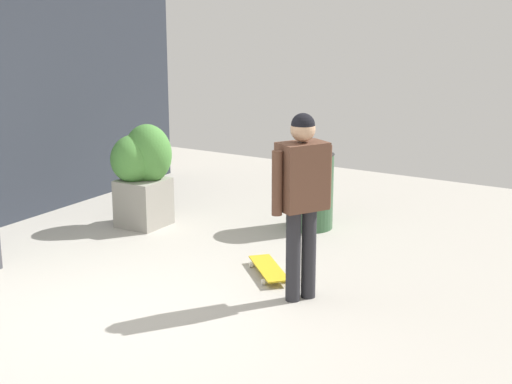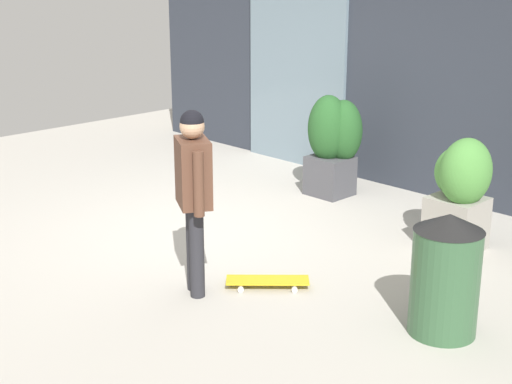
{
  "view_description": "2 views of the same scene",
  "coord_description": "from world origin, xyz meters",
  "px_view_note": "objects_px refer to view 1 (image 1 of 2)",
  "views": [
    {
      "loc": [
        -4.63,
        -4.12,
        2.62
      ],
      "look_at": [
        1.2,
        -0.6,
        0.86
      ],
      "focal_mm": 54.02,
      "sensor_mm": 36.0,
      "label": 1
    },
    {
      "loc": [
        5.83,
        -5.11,
        2.85
      ],
      "look_at": [
        1.2,
        -0.6,
        0.86
      ],
      "focal_mm": 53.03,
      "sensor_mm": 36.0,
      "label": 2
    }
  ],
  "objects_px": {
    "skateboard": "(269,269)",
    "planter_box_left": "(142,169)",
    "trash_bin": "(310,185)",
    "skateboarder": "(302,188)"
  },
  "relations": [
    {
      "from": "skateboard",
      "to": "skateboarder",
      "type": "bearing_deg",
      "value": -169.48
    },
    {
      "from": "planter_box_left",
      "to": "skateboarder",
      "type": "bearing_deg",
      "value": -111.83
    },
    {
      "from": "skateboarder",
      "to": "planter_box_left",
      "type": "relative_size",
      "value": 1.4
    },
    {
      "from": "skateboard",
      "to": "trash_bin",
      "type": "distance_m",
      "value": 1.69
    },
    {
      "from": "skateboard",
      "to": "trash_bin",
      "type": "xyz_separation_m",
      "value": [
        1.58,
        0.38,
        0.44
      ]
    },
    {
      "from": "planter_box_left",
      "to": "trash_bin",
      "type": "height_order",
      "value": "planter_box_left"
    },
    {
      "from": "skateboard",
      "to": "planter_box_left",
      "type": "height_order",
      "value": "planter_box_left"
    },
    {
      "from": "skateboarder",
      "to": "trash_bin",
      "type": "relative_size",
      "value": 1.66
    },
    {
      "from": "skateboard",
      "to": "trash_bin",
      "type": "relative_size",
      "value": 0.69
    },
    {
      "from": "trash_bin",
      "to": "skateboard",
      "type": "bearing_deg",
      "value": -166.55
    }
  ]
}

